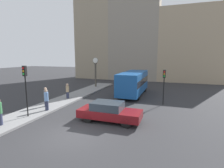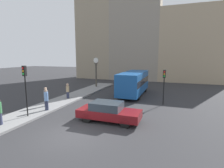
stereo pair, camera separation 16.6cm
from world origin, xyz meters
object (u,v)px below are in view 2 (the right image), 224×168
object	(u,v)px
traffic_light_far	(164,80)
sedan_car	(108,112)
street_clock	(96,72)
pedestrian_grey_jacket	(46,97)
bus_distant	(134,82)
pedestrian_blue_stripe	(46,100)
pedestrian_tan_coat	(68,91)
traffic_light_near	(25,80)

from	to	relation	value
traffic_light_far	sedan_car	bearing A→B (deg)	-120.53
sedan_car	street_clock	size ratio (longest dim) A/B	1.04
pedestrian_grey_jacket	bus_distant	bearing A→B (deg)	51.81
traffic_light_far	pedestrian_blue_stripe	xyz separation A→B (m)	(-9.13, -5.57, -1.38)
street_clock	pedestrian_grey_jacket	size ratio (longest dim) A/B	2.51
pedestrian_grey_jacket	pedestrian_blue_stripe	bearing A→B (deg)	-48.19
pedestrian_blue_stripe	pedestrian_tan_coat	bearing A→B (deg)	99.94
sedan_car	traffic_light_near	xyz separation A→B (m)	(-6.01, -1.48, 2.17)
pedestrian_blue_stripe	traffic_light_near	bearing A→B (deg)	-100.28
bus_distant	traffic_light_near	xyz separation A→B (m)	(-5.75, -10.72, 1.30)
pedestrian_tan_coat	traffic_light_far	bearing A→B (deg)	7.70
traffic_light_near	street_clock	size ratio (longest dim) A/B	0.88
street_clock	pedestrian_tan_coat	bearing A→B (deg)	-88.34
street_clock	bus_distant	bearing A→B (deg)	-25.73
traffic_light_near	street_clock	xyz separation A→B (m)	(-0.65, 13.81, -0.49)
bus_distant	pedestrian_tan_coat	size ratio (longest dim) A/B	4.70
traffic_light_near	pedestrian_grey_jacket	world-z (taller)	traffic_light_near
pedestrian_grey_jacket	pedestrian_tan_coat	xyz separation A→B (m)	(0.13, 3.26, -0.05)
traffic_light_far	pedestrian_tan_coat	bearing A→B (deg)	-172.30
pedestrian_grey_jacket	sedan_car	bearing A→B (deg)	-10.73
pedestrian_grey_jacket	pedestrian_tan_coat	world-z (taller)	pedestrian_grey_jacket
sedan_car	pedestrian_grey_jacket	world-z (taller)	pedestrian_grey_jacket
bus_distant	traffic_light_far	distance (m)	5.11
sedan_car	traffic_light_far	distance (m)	6.99
traffic_light_far	pedestrian_grey_jacket	size ratio (longest dim) A/B	1.96
traffic_light_near	traffic_light_far	xyz separation A→B (m)	(9.45, 7.32, -0.45)
traffic_light_far	pedestrian_blue_stripe	distance (m)	10.79
traffic_light_far	pedestrian_grey_jacket	xyz separation A→B (m)	(-10.00, -4.60, -1.41)
street_clock	pedestrian_grey_jacket	bearing A→B (deg)	-89.48
bus_distant	traffic_light_far	bearing A→B (deg)	-42.59
traffic_light_far	street_clock	xyz separation A→B (m)	(-10.10, 6.49, -0.04)
pedestrian_grey_jacket	pedestrian_blue_stripe	xyz separation A→B (m)	(0.87, -0.97, 0.03)
sedan_car	pedestrian_blue_stripe	xyz separation A→B (m)	(-5.69, 0.27, 0.34)
traffic_light_near	pedestrian_blue_stripe	distance (m)	2.55
bus_distant	pedestrian_tan_coat	xyz separation A→B (m)	(-6.17, -4.74, -0.61)
traffic_light_far	pedestrian_tan_coat	distance (m)	10.07
bus_distant	pedestrian_tan_coat	world-z (taller)	bus_distant
traffic_light_far	traffic_light_near	bearing A→B (deg)	-142.26
bus_distant	pedestrian_tan_coat	distance (m)	7.81
pedestrian_grey_jacket	traffic_light_near	bearing A→B (deg)	-78.56
street_clock	pedestrian_blue_stripe	world-z (taller)	street_clock
bus_distant	pedestrian_blue_stripe	world-z (taller)	bus_distant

